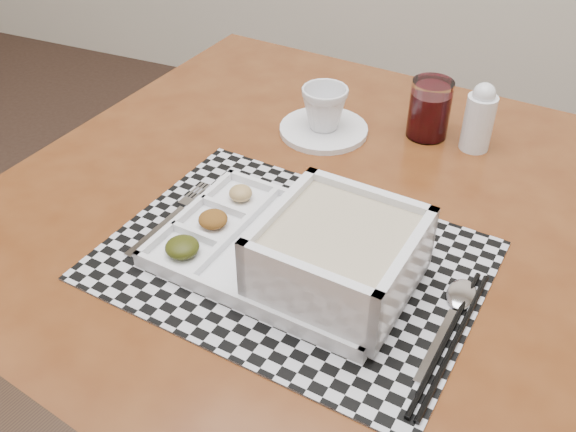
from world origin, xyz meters
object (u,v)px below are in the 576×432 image
object	(u,v)px
serving_tray	(322,257)
cup	(324,108)
dining_table	(324,256)
creamer_bottle	(479,118)
juice_glass	(429,111)

from	to	relation	value
serving_tray	cup	xyz separation A→B (m)	(-0.13, 0.34, 0.00)
dining_table	creamer_bottle	world-z (taller)	creamer_bottle
serving_tray	dining_table	bearing A→B (deg)	108.09
serving_tray	juice_glass	distance (m)	0.40
juice_glass	creamer_bottle	size ratio (longest dim) A/B	0.86
serving_tray	juice_glass	bearing A→B (deg)	84.90
dining_table	cup	size ratio (longest dim) A/B	13.86
serving_tray	cup	bearing A→B (deg)	110.19
dining_table	cup	distance (m)	0.26
dining_table	juice_glass	xyz separation A→B (m)	(0.08, 0.28, 0.12)
cup	creamer_bottle	size ratio (longest dim) A/B	0.68
serving_tray	creamer_bottle	bearing A→B (deg)	73.43
serving_tray	creamer_bottle	size ratio (longest dim) A/B	3.03
dining_table	creamer_bottle	distance (m)	0.34
dining_table	serving_tray	xyz separation A→B (m)	(0.04, -0.13, 0.12)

